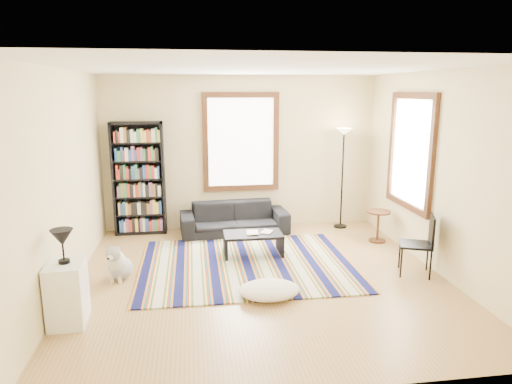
{
  "coord_description": "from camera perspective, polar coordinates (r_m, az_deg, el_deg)",
  "views": [
    {
      "loc": [
        -0.9,
        -5.83,
        2.52
      ],
      "look_at": [
        0.0,
        0.5,
        1.1
      ],
      "focal_mm": 32.0,
      "sensor_mm": 36.0,
      "label": 1
    }
  ],
  "objects": [
    {
      "name": "floor",
      "position": [
        6.43,
        0.64,
        -11.02
      ],
      "size": [
        5.0,
        5.0,
        0.1
      ],
      "primitive_type": "cube",
      "color": "#A7864C",
      "rests_on": "ground"
    },
    {
      "name": "ceiling",
      "position": [
        5.91,
        0.71,
        15.72
      ],
      "size": [
        5.0,
        5.0,
        0.1
      ],
      "primitive_type": "cube",
      "color": "white",
      "rests_on": "floor"
    },
    {
      "name": "wall_back",
      "position": [
        8.5,
        -1.95,
        4.95
      ],
      "size": [
        5.0,
        0.1,
        2.8
      ],
      "primitive_type": "cube",
      "color": "beige",
      "rests_on": "floor"
    },
    {
      "name": "wall_front",
      "position": [
        3.58,
        6.9,
        -5.82
      ],
      "size": [
        5.0,
        0.1,
        2.8
      ],
      "primitive_type": "cube",
      "color": "beige",
      "rests_on": "floor"
    },
    {
      "name": "wall_left",
      "position": [
        6.16,
        -23.48,
        1.0
      ],
      "size": [
        0.1,
        5.0,
        2.8
      ],
      "primitive_type": "cube",
      "color": "beige",
      "rests_on": "floor"
    },
    {
      "name": "wall_right",
      "position": [
        6.86,
        22.23,
        2.2
      ],
      "size": [
        0.1,
        5.0,
        2.8
      ],
      "primitive_type": "cube",
      "color": "beige",
      "rests_on": "floor"
    },
    {
      "name": "window_back",
      "position": [
        8.4,
        -1.9,
        6.23
      ],
      "size": [
        1.2,
        0.06,
        1.6
      ],
      "primitive_type": "cube",
      "color": "white",
      "rests_on": "wall_back"
    },
    {
      "name": "window_right",
      "position": [
        7.49,
        18.78,
        4.81
      ],
      "size": [
        0.06,
        1.2,
        1.6
      ],
      "primitive_type": "cube",
      "color": "white",
      "rests_on": "wall_right"
    },
    {
      "name": "rug",
      "position": [
        6.83,
        -1.17,
        -9.02
      ],
      "size": [
        3.11,
        2.49,
        0.02
      ],
      "primitive_type": "cube",
      "color": "#0C0F3E",
      "rests_on": "floor"
    },
    {
      "name": "sofa",
      "position": [
        8.22,
        -2.73,
        -3.3
      ],
      "size": [
        0.87,
        1.96,
        0.56
      ],
      "primitive_type": "imported",
      "rotation": [
        0.0,
        0.0,
        0.07
      ],
      "color": "black",
      "rests_on": "floor"
    },
    {
      "name": "bookshelf",
      "position": [
        8.34,
        -14.43,
        1.63
      ],
      "size": [
        0.9,
        0.3,
        2.0
      ],
      "primitive_type": "cube",
      "color": "black",
      "rests_on": "floor"
    },
    {
      "name": "coffee_table",
      "position": [
        7.16,
        -0.38,
        -6.55
      ],
      "size": [
        0.91,
        0.52,
        0.36
      ],
      "primitive_type": "cube",
      "rotation": [
        0.0,
        0.0,
        0.03
      ],
      "color": "black",
      "rests_on": "floor"
    },
    {
      "name": "book_a",
      "position": [
        7.09,
        -1.19,
        -5.12
      ],
      "size": [
        0.2,
        0.26,
        0.02
      ],
      "primitive_type": "imported",
      "rotation": [
        0.0,
        0.0,
        -0.08
      ],
      "color": "beige",
      "rests_on": "coffee_table"
    },
    {
      "name": "book_b",
      "position": [
        7.17,
        0.75,
        -4.94
      ],
      "size": [
        0.24,
        0.26,
        0.02
      ],
      "primitive_type": "imported",
      "rotation": [
        0.0,
        0.0,
        -0.51
      ],
      "color": "beige",
      "rests_on": "coffee_table"
    },
    {
      "name": "floor_cushion",
      "position": [
        5.81,
        1.65,
        -12.14
      ],
      "size": [
        0.92,
        0.81,
        0.19
      ],
      "primitive_type": "ellipsoid",
      "rotation": [
        0.0,
        0.0,
        -0.35
      ],
      "color": "white",
      "rests_on": "floor"
    },
    {
      "name": "floor_lamp",
      "position": [
        8.59,
        10.72,
        1.64
      ],
      "size": [
        0.39,
        0.39,
        1.86
      ],
      "primitive_type": null,
      "rotation": [
        0.0,
        0.0,
        -0.36
      ],
      "color": "black",
      "rests_on": "floor"
    },
    {
      "name": "side_table",
      "position": [
        8.04,
        14.99,
        -4.16
      ],
      "size": [
        0.5,
        0.5,
        0.54
      ],
      "primitive_type": "cylinder",
      "rotation": [
        0.0,
        0.0,
        0.31
      ],
      "color": "#462711",
      "rests_on": "floor"
    },
    {
      "name": "folding_chair",
      "position": [
        6.75,
        19.34,
        -6.24
      ],
      "size": [
        0.54,
        0.53,
        0.86
      ],
      "primitive_type": "cube",
      "rotation": [
        0.0,
        0.0,
        -0.38
      ],
      "color": "black",
      "rests_on": "floor"
    },
    {
      "name": "white_cabinet",
      "position": [
        5.53,
        -22.52,
        -11.6
      ],
      "size": [
        0.4,
        0.52,
        0.7
      ],
      "primitive_type": "cube",
      "rotation": [
        0.0,
        0.0,
        0.04
      ],
      "color": "white",
      "rests_on": "floor"
    },
    {
      "name": "table_lamp",
      "position": [
        5.34,
        -23.01,
        -6.28
      ],
      "size": [
        0.27,
        0.27,
        0.38
      ],
      "primitive_type": null,
      "rotation": [
        0.0,
        0.0,
        0.14
      ],
      "color": "black",
      "rests_on": "white_cabinet"
    },
    {
      "name": "dog",
      "position": [
        6.55,
        -16.63,
        -8.24
      ],
      "size": [
        0.51,
        0.6,
        0.51
      ],
      "primitive_type": null,
      "rotation": [
        0.0,
        0.0,
        -0.32
      ],
      "color": "silver",
      "rests_on": "floor"
    }
  ]
}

